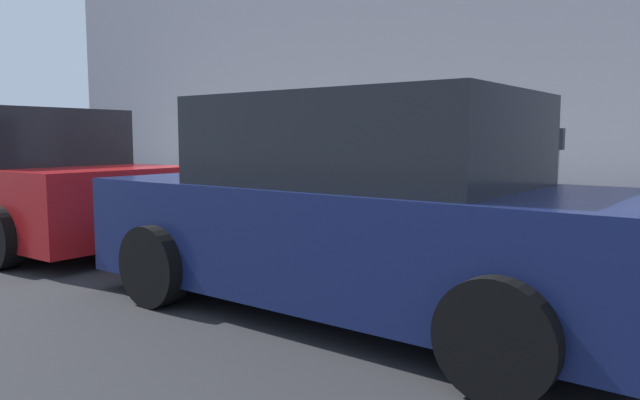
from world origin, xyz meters
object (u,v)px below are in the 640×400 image
parked_car_navy_0 (365,212)px  suitcase_black_0 (466,211)px  parked_car_red_1 (17,181)px  suitcase_navy_5 (306,202)px  fire_hydrant (237,190)px  suitcase_olive_6 (278,203)px  suitcase_silver_3 (366,207)px  suitcase_red_2 (395,209)px  parking_meter (556,172)px  suitcase_maroon_4 (337,209)px  bollard_post (194,191)px  suitcase_teal_1 (429,208)px

parked_car_navy_0 → suitcase_black_0: bearing=-85.8°
suitcase_black_0 → parked_car_red_1: 5.52m
suitcase_navy_5 → fire_hydrant: bearing=0.1°
suitcase_olive_6 → suitcase_silver_3: bearing=-178.8°
suitcase_black_0 → parked_car_navy_0: parked_car_navy_0 is taller
suitcase_red_2 → suitcase_navy_5: (1.33, -0.01, -0.00)m
suitcase_silver_3 → parking_meter: bearing=-175.1°
suitcase_maroon_4 → parked_car_red_1: 4.06m
suitcase_maroon_4 → fire_hydrant: (1.69, 0.07, 0.16)m
bollard_post → parked_car_red_1: (0.81, 2.19, 0.25)m
suitcase_maroon_4 → parked_car_red_1: (3.25, 2.41, 0.36)m
suitcase_black_0 → bollard_post: (4.19, 0.16, -0.00)m
suitcase_black_0 → suitcase_teal_1: size_ratio=0.92×
suitcase_olive_6 → bollard_post: (1.49, 0.19, 0.10)m
bollard_post → suitcase_olive_6: bearing=-172.9°
suitcase_black_0 → bollard_post: 4.19m
suitcase_black_0 → suitcase_olive_6: size_ratio=1.12×
suitcase_olive_6 → suitcase_maroon_4: bearing=-178.1°
suitcase_silver_3 → bollard_post: suitcase_silver_3 is taller
suitcase_navy_5 → fire_hydrant: (1.25, 0.00, 0.10)m
suitcase_olive_6 → suitcase_navy_5: bearing=176.3°
suitcase_navy_5 → parking_meter: size_ratio=0.74×
suitcase_silver_3 → suitcase_olive_6: bearing=1.2°
bollard_post → parked_car_red_1: 2.35m
suitcase_teal_1 → suitcase_olive_6: suitcase_teal_1 is taller
suitcase_silver_3 → suitcase_teal_1: bearing=178.6°
suitcase_maroon_4 → parked_car_red_1: size_ratio=0.13×
suitcase_silver_3 → bollard_post: size_ratio=1.20×
suitcase_maroon_4 → fire_hydrant: fire_hydrant is taller
suitcase_black_0 → suitcase_silver_3: suitcase_black_0 is taller
suitcase_red_2 → bollard_post: size_ratio=1.18×
fire_hydrant → parking_meter: 4.33m
suitcase_teal_1 → suitcase_maroon_4: suitcase_teal_1 is taller
fire_hydrant → parked_car_red_1: parked_car_red_1 is taller
fire_hydrant → bollard_post: bearing=11.4°
suitcase_navy_5 → parked_car_navy_0: bearing=135.3°
suitcase_navy_5 → parked_car_navy_0: size_ratio=0.21×
suitcase_navy_5 → bollard_post: (1.99, 0.15, 0.05)m
suitcase_teal_1 → suitcase_red_2: 0.42m
parking_meter → suitcase_silver_3: bearing=4.9°
bollard_post → parked_car_navy_0: size_ratio=0.17×
suitcase_black_0 → fire_hydrant: (3.44, 0.01, 0.05)m
parked_car_navy_0 → suitcase_silver_3: bearing=-58.3°
suitcase_silver_3 → parked_car_navy_0: bearing=121.7°
suitcase_teal_1 → fire_hydrant: bearing=0.8°
parked_car_navy_0 → parking_meter: bearing=-105.0°
suitcase_teal_1 → suitcase_silver_3: 0.85m
parked_car_red_1 → suitcase_silver_3: bearing=-146.9°
suitcase_black_0 → parking_meter: 1.01m
suitcase_navy_5 → fire_hydrant: suitcase_navy_5 is taller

